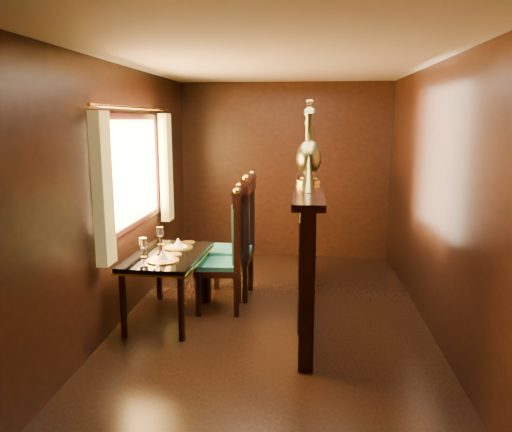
% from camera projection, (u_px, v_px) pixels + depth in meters
% --- Properties ---
extents(ground, '(5.00, 5.00, 0.00)m').
position_uv_depth(ground, '(273.00, 321.00, 4.98)').
color(ground, black).
rests_on(ground, ground).
extents(room_shell, '(3.04, 5.04, 2.52)m').
position_uv_depth(room_shell, '(265.00, 162.00, 4.70)').
color(room_shell, black).
rests_on(room_shell, ground).
extents(partition, '(0.26, 2.70, 1.36)m').
position_uv_depth(partition, '(306.00, 245.00, 5.10)').
color(partition, black).
rests_on(partition, ground).
extents(dining_table, '(0.73, 1.16, 0.87)m').
position_uv_depth(dining_table, '(168.00, 260.00, 4.96)').
color(dining_table, black).
rests_on(dining_table, ground).
extents(chair_left, '(0.51, 0.53, 1.33)m').
position_uv_depth(chair_left, '(230.00, 246.00, 5.16)').
color(chair_left, black).
rests_on(chair_left, ground).
extents(chair_right, '(0.52, 0.57, 1.41)m').
position_uv_depth(chair_right, '(241.00, 233.00, 5.55)').
color(chair_right, black).
rests_on(chair_right, ground).
extents(peacock_left, '(0.26, 0.68, 0.81)m').
position_uv_depth(peacock_left, '(309.00, 142.00, 4.77)').
color(peacock_left, '#16442F').
rests_on(peacock_left, partition).
extents(peacock_right, '(0.22, 0.59, 0.70)m').
position_uv_depth(peacock_right, '(309.00, 146.00, 5.11)').
color(peacock_right, '#16442F').
rests_on(peacock_right, partition).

